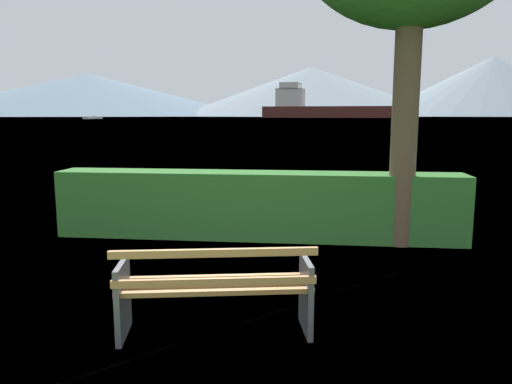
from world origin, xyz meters
TOP-DOWN VIEW (x-y plane):
  - ground_plane at (0.00, 0.00)m, footprint 1400.00×1400.00m
  - water_surface at (0.00, 308.89)m, footprint 620.00×620.00m
  - park_bench at (0.01, -0.06)m, footprint 1.80×0.87m
  - hedge_row at (0.00, 3.49)m, footprint 6.43×0.67m
  - cargo_ship_large at (9.31, 291.28)m, footprint 89.13×25.99m
  - sailboat_mid at (-96.43, 207.36)m, footprint 7.26×8.33m
  - distant_hills at (-83.03, 570.47)m, footprint 796.67×404.65m

SIDE VIEW (x-z plane):
  - ground_plane at x=0.00m, z-range 0.00..0.00m
  - water_surface at x=0.00m, z-range 0.00..0.00m
  - park_bench at x=0.01m, z-range -0.01..0.86m
  - sailboat_mid at x=-96.43m, z-range -0.18..1.07m
  - hedge_row at x=0.00m, z-range 0.00..1.06m
  - cargo_ship_large at x=9.31m, z-range -4.55..16.11m
  - distant_hills at x=-83.03m, z-range -4.19..59.41m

